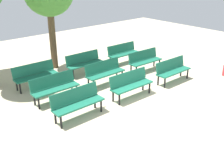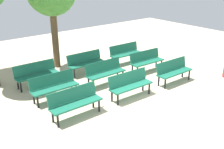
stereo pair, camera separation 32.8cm
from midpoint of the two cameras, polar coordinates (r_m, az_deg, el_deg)
ground_plane at (r=8.11m, az=12.46°, el=-8.86°), size 24.00×24.00×0.00m
bench_r0_c0 at (r=7.74m, az=-6.94°, el=-5.76°), size 1.60×0.50×0.87m
bench_r0_c1 at (r=8.85m, az=5.01°, el=-1.96°), size 1.62×0.54×0.87m
bench_r0_c2 at (r=10.29m, az=14.23°, el=0.96°), size 1.61×0.52×0.87m
bench_r1_c0 at (r=8.85m, az=-11.58°, el=-2.34°), size 1.61×0.51×0.87m
bench_r1_c1 at (r=9.87m, az=-0.61°, el=0.75°), size 1.60×0.49×0.87m
bench_r1_c2 at (r=11.23m, az=8.38°, el=3.21°), size 1.62×0.55×0.87m
bench_r2_c0 at (r=10.06m, az=-15.41°, el=0.36°), size 1.61×0.51×0.87m
bench_r2_c1 at (r=10.93m, az=-4.93°, el=2.85°), size 1.61×0.51×0.87m
bench_r2_c2 at (r=12.15m, az=3.70°, el=4.89°), size 1.61×0.53×0.87m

